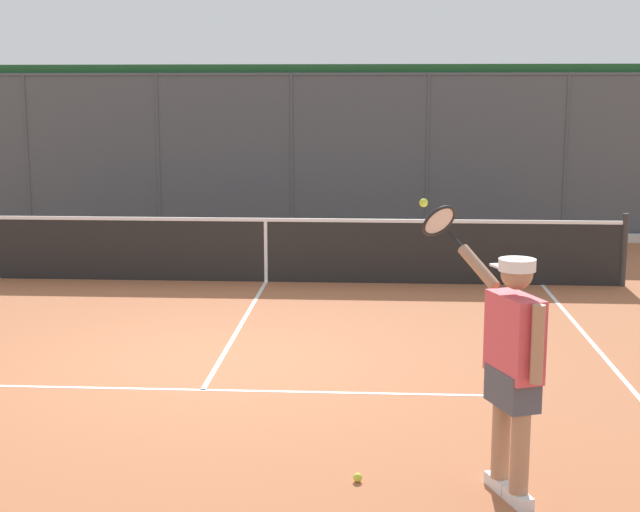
{
  "coord_description": "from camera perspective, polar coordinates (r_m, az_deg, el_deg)",
  "views": [
    {
      "loc": [
        -1.63,
        9.17,
        2.79
      ],
      "look_at": [
        -1.03,
        -0.55,
        1.05
      ],
      "focal_mm": 51.42,
      "sensor_mm": 36.0,
      "label": 1
    }
  ],
  "objects": [
    {
      "name": "court_line_markings",
      "position": [
        8.57,
        -7.72,
        -8.95
      ],
      "size": [
        8.23,
        9.28,
        0.01
      ],
      "color": "white",
      "rests_on": "ground"
    },
    {
      "name": "fence_backdrop",
      "position": [
        18.38,
        -1.59,
        6.58
      ],
      "size": [
        18.63,
        1.37,
        3.33
      ],
      "color": "#474C51",
      "rests_on": "ground"
    },
    {
      "name": "tennis_player",
      "position": [
        6.43,
        11.83,
        -6.23
      ],
      "size": [
        0.83,
        1.24,
        2.0
      ],
      "rotation": [
        0.0,
        0.0,
        -1.21
      ],
      "color": "silver",
      "rests_on": "ground"
    },
    {
      "name": "ground_plane",
      "position": [
        9.72,
        -6.32,
        -6.61
      ],
      "size": [
        60.0,
        60.0,
        0.0
      ],
      "primitive_type": "plane",
      "color": "#A8603D"
    },
    {
      "name": "tennis_ball_near_baseline",
      "position": [
        6.86,
        2.36,
        -13.61
      ],
      "size": [
        0.07,
        0.07,
        0.07
      ],
      "primitive_type": "sphere",
      "color": "#C1D138",
      "rests_on": "ground"
    },
    {
      "name": "tennis_net",
      "position": [
        13.66,
        -3.39,
        0.43
      ],
      "size": [
        10.58,
        0.09,
        1.07
      ],
      "color": "#2D2D2D",
      "rests_on": "ground"
    }
  ]
}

